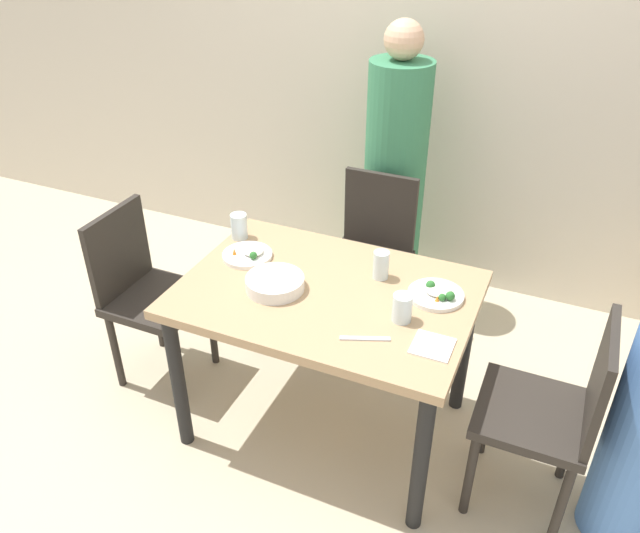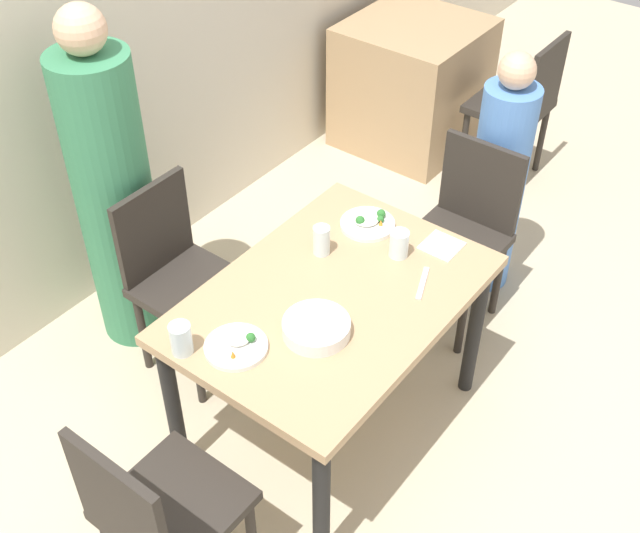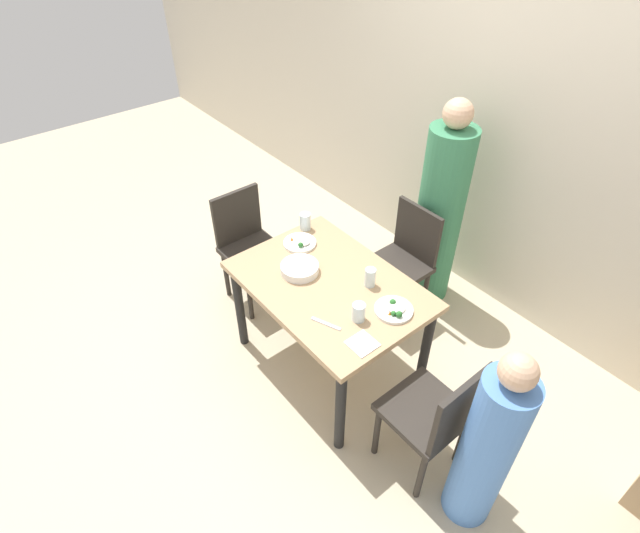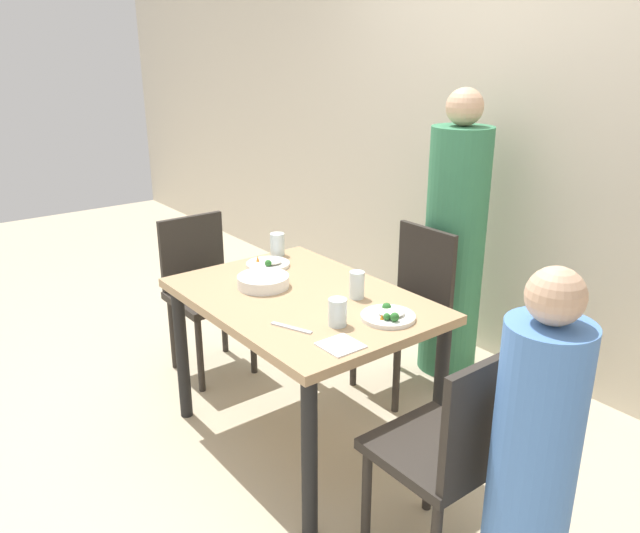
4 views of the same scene
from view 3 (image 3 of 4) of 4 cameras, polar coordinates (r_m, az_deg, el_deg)
The scene contains 16 objects.
ground_plane at distance 3.50m, azimuth 0.90°, elevation -10.81°, with size 10.00×10.00×0.00m, color beige.
wall_back at distance 3.60m, azimuth 19.83°, elevation 15.50°, with size 10.00×0.06×2.70m.
dining_table at distance 3.03m, azimuth 1.03°, elevation -3.23°, with size 1.16×0.81×0.73m.
chair_adult_spot at distance 3.57m, azimuth 9.43°, elevation 0.80°, with size 0.40×0.40×0.87m.
chair_child_spot at distance 2.74m, azimuth 13.02°, elevation -16.20°, with size 0.40×0.40×0.87m.
chair_empty_left at distance 3.71m, azimuth -8.21°, elevation 2.59°, with size 0.40×0.40×0.87m.
person_adult at distance 3.65m, azimuth 13.49°, elevation 5.80°, with size 0.32×0.32×1.56m.
person_child at distance 2.60m, azimuth 18.54°, elevation -19.13°, with size 0.25×0.25×1.22m.
bowl_curry at distance 3.03m, azimuth -2.34°, elevation -0.19°, with size 0.23×0.23×0.05m.
plate_rice_adult at distance 2.82m, azimuth 8.48°, elevation -4.84°, with size 0.22×0.22×0.06m.
plate_rice_child at distance 3.25m, azimuth -2.26°, elevation 2.73°, with size 0.22×0.22×0.05m.
glass_water_tall at distance 2.72m, azimuth 4.44°, elevation -5.22°, with size 0.07×0.07×0.11m.
glass_water_short at distance 2.93m, azimuth 5.75°, elevation -1.24°, with size 0.06×0.06×0.12m.
glass_water_center at distance 3.37m, azimuth -1.70°, elevation 5.17°, with size 0.07×0.07×0.12m.
napkin_folded at distance 2.64m, azimuth 4.86°, elevation -8.78°, with size 0.14×0.14×0.01m.
fork_steel at distance 2.73m, azimuth 0.69°, elevation -6.54°, with size 0.17×0.09×0.01m.
Camera 3 is at (1.68, -1.43, 2.72)m, focal length 28.00 mm.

